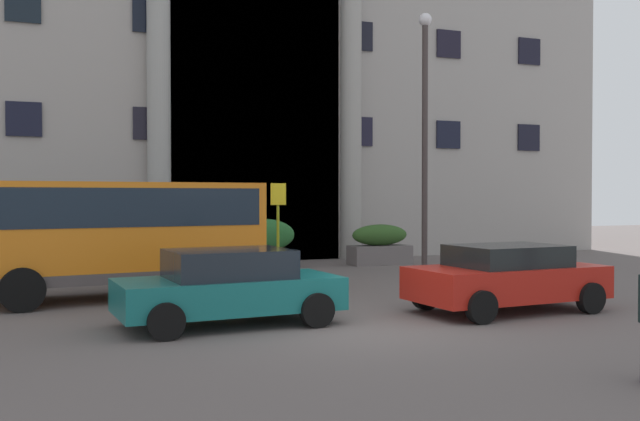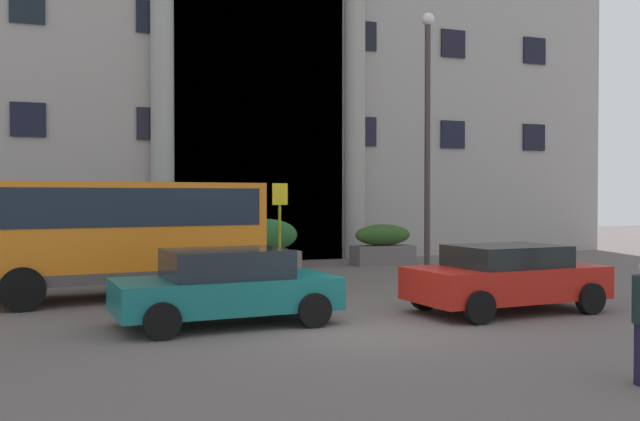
% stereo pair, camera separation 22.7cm
% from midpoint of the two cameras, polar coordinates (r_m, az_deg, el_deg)
% --- Properties ---
extents(ground_plane, '(80.00, 64.00, 0.12)m').
position_cam_midpoint_polar(ground_plane, '(12.69, 4.33, -9.70)').
color(ground_plane, '#605754').
extents(orange_minibus, '(6.46, 3.01, 2.64)m').
position_cam_midpoint_polar(orange_minibus, '(16.87, -15.21, -1.42)').
color(orange_minibus, orange).
rests_on(orange_minibus, ground_plane).
extents(bus_stop_sign, '(0.44, 0.08, 2.68)m').
position_cam_midpoint_polar(bus_stop_sign, '(19.81, -2.92, -0.78)').
color(bus_stop_sign, '#939C18').
rests_on(bus_stop_sign, ground_plane).
extents(hedge_planter_entrance_right, '(2.03, 0.82, 1.38)m').
position_cam_midpoint_polar(hedge_planter_entrance_right, '(21.54, -22.76, -3.36)').
color(hedge_planter_entrance_right, gray).
rests_on(hedge_planter_entrance_right, ground_plane).
extents(hedge_planter_east, '(2.11, 0.87, 1.37)m').
position_cam_midpoint_polar(hedge_planter_east, '(24.26, 5.33, -2.79)').
color(hedge_planter_east, '#67605F').
rests_on(hedge_planter_east, ground_plane).
extents(hedge_planter_entrance_left, '(2.19, 0.73, 1.60)m').
position_cam_midpoint_polar(hedge_planter_entrance_left, '(22.88, -4.07, -2.74)').
color(hedge_planter_entrance_left, gray).
rests_on(hedge_planter_entrance_left, ground_plane).
extents(parked_hatchback_near, '(4.05, 2.17, 1.37)m').
position_cam_midpoint_polar(parked_hatchback_near, '(13.01, -7.03, -6.03)').
color(parked_hatchback_near, '#176968').
rests_on(parked_hatchback_near, ground_plane).
extents(white_taxi_kerbside, '(4.05, 2.21, 1.35)m').
position_cam_midpoint_polar(white_taxi_kerbside, '(14.83, 15.12, -5.18)').
color(white_taxi_kerbside, red).
rests_on(white_taxi_kerbside, ground_plane).
extents(motorcycle_far_end, '(2.02, 0.55, 0.89)m').
position_cam_midpoint_polar(motorcycle_far_end, '(14.98, -9.91, -6.04)').
color(motorcycle_far_end, black).
rests_on(motorcycle_far_end, ground_plane).
extents(lamppost_plaza_centre, '(0.40, 0.40, 7.91)m').
position_cam_midpoint_polar(lamppost_plaza_centre, '(22.13, 8.90, 7.01)').
color(lamppost_plaza_centre, '#3D3231').
rests_on(lamppost_plaza_centre, ground_plane).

